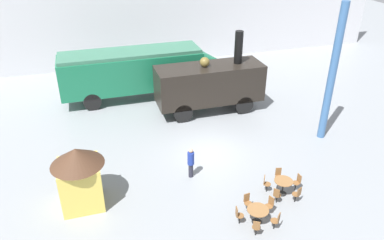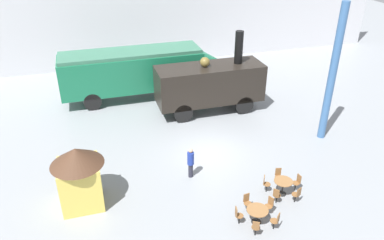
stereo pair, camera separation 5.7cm
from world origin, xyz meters
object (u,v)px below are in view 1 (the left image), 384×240
streamlined_locomotive (142,69)px  steam_locomotive (210,83)px  cafe_table_mid (283,183)px  cafe_table_near (258,212)px  visitor_person (191,162)px  ticket_kiosk (79,174)px  cafe_chair_0 (238,214)px

streamlined_locomotive → steam_locomotive: 5.32m
streamlined_locomotive → cafe_table_mid: size_ratio=13.54×
steam_locomotive → cafe_table_near: (-1.53, -10.80, -1.47)m
streamlined_locomotive → visitor_person: streamlined_locomotive is taller
cafe_table_mid → visitor_person: bearing=145.9°
streamlined_locomotive → visitor_person: 10.56m
streamlined_locomotive → ticket_kiosk: size_ratio=3.99×
streamlined_locomotive → visitor_person: (0.53, -10.48, -1.22)m
cafe_table_near → cafe_chair_0: (-0.83, 0.16, -0.07)m
steam_locomotive → streamlined_locomotive: bearing=136.7°
visitor_person → streamlined_locomotive: bearing=92.9°
cafe_table_near → cafe_chair_0: bearing=169.0°
cafe_table_near → ticket_kiosk: (-7.14, 3.41, 1.10)m
streamlined_locomotive → visitor_person: size_ratio=7.13×
steam_locomotive → visitor_person: 7.69m
streamlined_locomotive → cafe_table_near: size_ratio=12.70×
cafe_table_mid → cafe_chair_0: size_ratio=1.02×
streamlined_locomotive → ticket_kiosk: 12.04m
streamlined_locomotive → cafe_table_near: streamlined_locomotive is taller
visitor_person → cafe_table_near: bearing=-65.4°
streamlined_locomotive → cafe_chair_0: size_ratio=13.77×
steam_locomotive → ticket_kiosk: 11.40m
cafe_chair_0 → ticket_kiosk: 7.20m
ticket_kiosk → cafe_table_near: bearing=-25.6°
cafe_table_mid → ticket_kiosk: ticket_kiosk is taller
streamlined_locomotive → steam_locomotive: bearing=-43.3°
cafe_table_near → visitor_person: size_ratio=0.56×
steam_locomotive → cafe_table_mid: steam_locomotive is taller
visitor_person → cafe_chair_0: bearing=-75.4°
cafe_table_mid → cafe_chair_0: 3.08m
steam_locomotive → cafe_table_near: bearing=-98.1°
ticket_kiosk → visitor_person: bearing=5.9°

